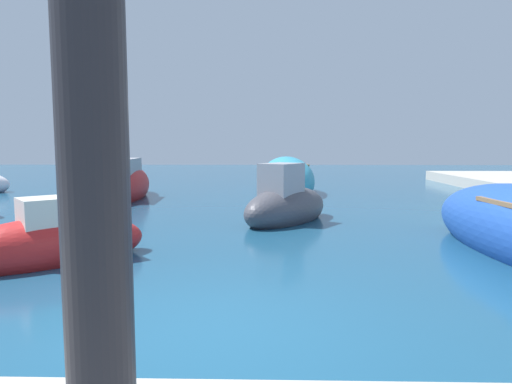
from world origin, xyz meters
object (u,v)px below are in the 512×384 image
at_px(moored_boat_1, 121,185).
at_px(moored_boat_6, 494,201).
at_px(moored_boat_3, 52,242).
at_px(moored_boat_9, 287,180).
at_px(moored_boat_5, 286,206).

bearing_deg(moored_boat_1, moored_boat_6, -105.43).
bearing_deg(moored_boat_3, moored_boat_9, -152.01).
relative_size(moored_boat_5, moored_boat_9, 0.62).
distance_m(moored_boat_1, moored_boat_9, 6.83).
distance_m(moored_boat_3, moored_boat_9, 12.55).
bearing_deg(moored_boat_1, moored_boat_9, -74.16).
bearing_deg(moored_boat_9, moored_boat_3, 154.08).
height_order(moored_boat_3, moored_boat_5, moored_boat_5).
bearing_deg(moored_boat_1, moored_boat_3, -173.24).
relative_size(moored_boat_3, moored_boat_6, 1.08).
bearing_deg(moored_boat_9, moored_boat_1, 105.67).
height_order(moored_boat_1, moored_boat_5, moored_boat_5).
relative_size(moored_boat_5, moored_boat_6, 1.14).
bearing_deg(moored_boat_6, moored_boat_5, -16.59).
distance_m(moored_boat_5, moored_boat_6, 7.13).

